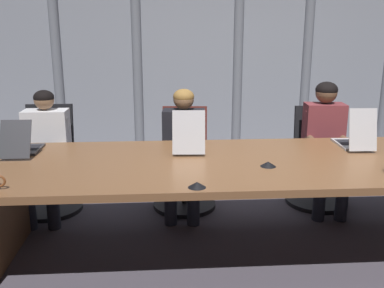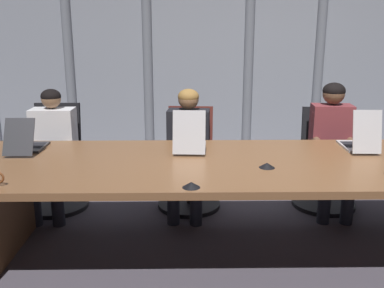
{
  "view_description": "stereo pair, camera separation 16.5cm",
  "coord_description": "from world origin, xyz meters",
  "views": [
    {
      "loc": [
        -0.86,
        -2.96,
        1.66
      ],
      "look_at": [
        -0.65,
        0.11,
        0.85
      ],
      "focal_mm": 40.49,
      "sensor_mm": 36.0,
      "label": 1
    },
    {
      "loc": [
        -0.69,
        -2.97,
        1.66
      ],
      "look_at": [
        -0.65,
        0.11,
        0.85
      ],
      "focal_mm": 40.49,
      "sensor_mm": 36.0,
      "label": 2
    }
  ],
  "objects": [
    {
      "name": "ground_plane",
      "position": [
        0.0,
        0.0,
        0.0
      ],
      "size": [
        15.07,
        15.07,
        0.0
      ],
      "primitive_type": "plane",
      "color": "#47424C"
    },
    {
      "name": "conference_table",
      "position": [
        0.0,
        0.0,
        0.61
      ],
      "size": [
        4.57,
        1.23,
        0.75
      ],
      "color": "brown",
      "rests_on": "ground_plane"
    },
    {
      "name": "curtain_backdrop",
      "position": [
        -0.0,
        2.56,
        1.5
      ],
      "size": [
        7.54,
        0.17,
        3.0
      ],
      "color": "gray",
      "rests_on": "ground_plane"
    },
    {
      "name": "laptop_left_end",
      "position": [
        -1.93,
        0.31,
        0.8
      ],
      "size": [
        0.22,
        0.44,
        0.28
      ],
      "rotation": [
        0.0,
        0.0,
        1.57
      ],
      "color": "#2D2D33",
      "rests_on": "conference_table"
    },
    {
      "name": "laptop_left_mid",
      "position": [
        -0.66,
        0.3,
        0.81
      ],
      "size": [
        0.27,
        0.44,
        0.34
      ],
      "rotation": [
        0.0,
        0.0,
        1.51
      ],
      "color": "#BCBCC1",
      "rests_on": "conference_table"
    },
    {
      "name": "laptop_center",
      "position": [
        0.67,
        0.29,
        0.81
      ],
      "size": [
        0.23,
        0.43,
        0.34
      ],
      "rotation": [
        0.0,
        0.0,
        1.53
      ],
      "color": "#BCBCC1",
      "rests_on": "conference_table"
    },
    {
      "name": "office_chair_left_end",
      "position": [
        -1.94,
        1.0,
        0.36
      ],
      "size": [
        0.6,
        0.6,
        0.98
      ],
      "rotation": [
        0.0,
        0.0,
        -1.58
      ],
      "color": "black",
      "rests_on": "ground_plane"
    },
    {
      "name": "office_chair_left_mid",
      "position": [
        -0.66,
        1.0,
        0.35
      ],
      "size": [
        0.6,
        0.6,
        0.94
      ],
      "rotation": [
        0.0,
        0.0,
        -1.65
      ],
      "color": "#511E19",
      "rests_on": "ground_plane"
    },
    {
      "name": "office_chair_center",
      "position": [
        0.65,
        0.99,
        0.35
      ],
      "size": [
        0.6,
        0.6,
        0.93
      ],
      "rotation": [
        0.0,
        0.0,
        -1.69
      ],
      "color": "black",
      "rests_on": "ground_plane"
    },
    {
      "name": "person_left_end",
      "position": [
        -1.91,
        0.84,
        0.65
      ],
      "size": [
        0.4,
        0.55,
        1.15
      ],
      "rotation": [
        0.0,
        0.0,
        -1.57
      ],
      "color": "silver",
      "rests_on": "ground_plane"
    },
    {
      "name": "person_left_mid",
      "position": [
        -0.67,
        0.84,
        0.65
      ],
      "size": [
        0.43,
        0.57,
        1.15
      ],
      "rotation": [
        0.0,
        0.0,
        -1.67
      ],
      "color": "black",
      "rests_on": "ground_plane"
    },
    {
      "name": "person_center",
      "position": [
        0.65,
        0.84,
        0.68
      ],
      "size": [
        0.4,
        0.57,
        1.2
      ],
      "rotation": [
        0.0,
        0.0,
        -1.66
      ],
      "color": "brown",
      "rests_on": "ground_plane"
    },
    {
      "name": "conference_mic_left_side",
      "position": [
        -0.14,
        -0.15,
        0.76
      ],
      "size": [
        0.11,
        0.11,
        0.03
      ],
      "primitive_type": "cone",
      "color": "black",
      "rests_on": "conference_table"
    },
    {
      "name": "conference_mic_right_side",
      "position": [
        -0.66,
        -0.53,
        0.76
      ],
      "size": [
        0.11,
        0.11,
        0.03
      ],
      "primitive_type": "cone",
      "color": "black",
      "rests_on": "conference_table"
    }
  ]
}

